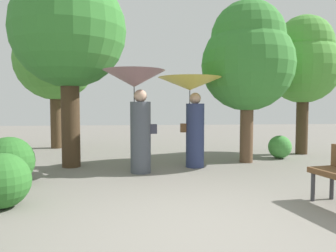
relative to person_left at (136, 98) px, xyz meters
name	(u,v)px	position (x,y,z in m)	size (l,w,h in m)	color
ground_plane	(199,229)	(0.71, -3.20, -1.58)	(40.00, 40.00, 0.00)	slate
person_left	(136,98)	(0.00, 0.00, 0.00)	(1.29, 1.29, 2.14)	#474C56
person_right	(191,99)	(1.25, 0.52, -0.02)	(1.45, 1.45, 2.05)	navy
tree_near_left	(55,53)	(-2.66, 4.25, 1.58)	(2.63, 2.63, 4.75)	#4C3823
tree_near_right	(248,57)	(2.72, 1.01, 1.04)	(2.27, 2.27, 3.97)	brown
tree_mid_left	(69,19)	(-1.51, 0.81, 1.78)	(2.57, 2.57, 4.97)	#42301E
tree_mid_right	(304,61)	(4.81, 2.21, 1.13)	(2.04, 2.04, 3.99)	#42301E
bush_path_left	(2,181)	(-1.83, -2.18, -1.20)	(0.76, 0.76, 0.76)	#2D6B28
bush_path_right	(9,161)	(-2.23, -0.89, -1.14)	(0.87, 0.87, 0.87)	#2D6B28
bush_behind_bench	(280,147)	(3.82, 1.51, -1.27)	(0.61, 0.61, 0.61)	#428C3D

